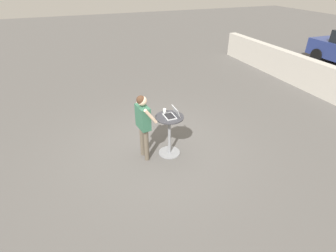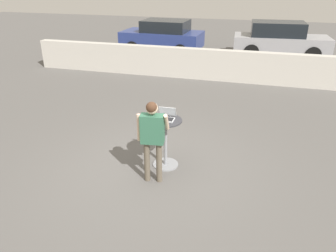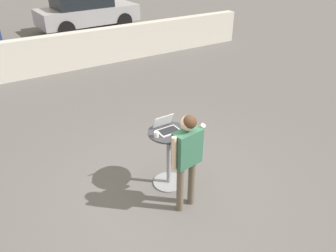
{
  "view_description": "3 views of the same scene",
  "coord_description": "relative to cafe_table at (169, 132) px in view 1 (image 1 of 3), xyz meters",
  "views": [
    {
      "loc": [
        5.07,
        -1.68,
        3.87
      ],
      "look_at": [
        0.38,
        0.13,
        0.89
      ],
      "focal_mm": 28.0,
      "sensor_mm": 36.0,
      "label": 1
    },
    {
      "loc": [
        1.83,
        -5.35,
        3.59
      ],
      "look_at": [
        0.24,
        0.28,
        0.87
      ],
      "focal_mm": 35.0,
      "sensor_mm": 36.0,
      "label": 2
    },
    {
      "loc": [
        -2.07,
        -3.47,
        3.65
      ],
      "look_at": [
        0.22,
        0.28,
        1.09
      ],
      "focal_mm": 35.0,
      "sensor_mm": 36.0,
      "label": 3
    }
  ],
  "objects": [
    {
      "name": "cafe_table",
      "position": [
        0.0,
        0.0,
        0.0
      ],
      "size": [
        0.66,
        0.66,
        1.02
      ],
      "color": "gray",
      "rests_on": "ground_plane"
    },
    {
      "name": "laptop",
      "position": [
        -0.0,
        0.06,
        0.47
      ],
      "size": [
        0.35,
        0.32,
        0.22
      ],
      "color": "silver",
      "rests_on": "cafe_table"
    },
    {
      "name": "standing_person",
      "position": [
        -0.07,
        -0.61,
        0.42
      ],
      "size": [
        0.56,
        0.4,
        1.61
      ],
      "color": "brown",
      "rests_on": "ground_plane"
    },
    {
      "name": "coffee_mug",
      "position": [
        -0.24,
        -0.03,
        0.47
      ],
      "size": [
        0.11,
        0.07,
        0.09
      ],
      "color": "white",
      "rests_on": "cafe_table"
    },
    {
      "name": "ground_plane",
      "position": [
        -0.2,
        -0.23,
        -0.6
      ],
      "size": [
        50.0,
        50.0,
        0.0
      ],
      "primitive_type": "plane",
      "color": "#5B5956"
    }
  ]
}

